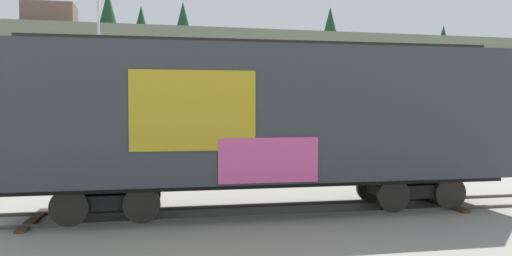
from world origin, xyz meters
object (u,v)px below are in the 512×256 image
object	(u,v)px
freight_car	(268,116)
parked_car_black	(349,153)
parked_car_blue	(77,157)
flagpole	(93,31)
parked_car_white	(223,158)

from	to	relation	value
freight_car	parked_car_black	world-z (taller)	freight_car
parked_car_black	parked_car_blue	bearing A→B (deg)	-179.56
freight_car	parked_car_black	xyz separation A→B (m)	(5.57, 7.08, -1.81)
parked_car_blue	flagpole	bearing A→B (deg)	87.63
freight_car	parked_car_black	size ratio (longest dim) A/B	2.89
flagpole	parked_car_black	xyz separation A→B (m)	(11.11, -5.16, -5.72)
flagpole	parked_car_blue	bearing A→B (deg)	-92.37
flagpole	parked_car_white	world-z (taller)	flagpole
freight_car	parked_car_blue	distance (m)	9.21
parked_car_blue	parked_car_white	xyz separation A→B (m)	(5.60, -0.51, -0.09)
freight_car	parked_car_blue	world-z (taller)	freight_car
freight_car	flagpole	xyz separation A→B (m)	(-5.54, 12.24, 3.91)
parked_car_blue	parked_car_black	world-z (taller)	parked_car_blue
flagpole	parked_car_blue	size ratio (longest dim) A/B	2.05
flagpole	parked_car_black	size ratio (longest dim) A/B	2.15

